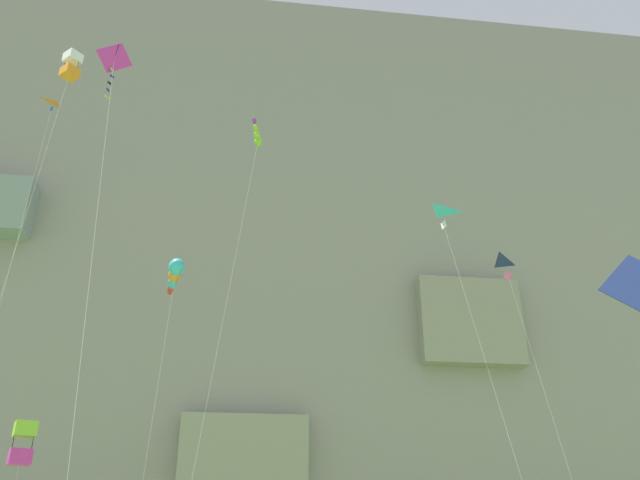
# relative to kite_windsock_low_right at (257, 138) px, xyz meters

# --- Properties ---
(cliff_face) EXTENTS (180.00, 34.23, 55.94)m
(cliff_face) POSITION_rel_kite_windsock_low_right_xyz_m (0.43, 33.52, 2.12)
(cliff_face) COLOR gray
(cliff_face) RESTS_ON ground
(kite_windsock_low_right) EXTENTS (3.20, 4.55, 26.29)m
(kite_windsock_low_right) POSITION_rel_kite_windsock_low_right_xyz_m (0.00, 0.00, 0.00)
(kite_windsock_low_right) COLOR #8CCC33
(kite_windsock_low_right) RESTS_ON ground
(kite_delta_low_center) EXTENTS (3.52, 4.62, 19.58)m
(kite_delta_low_center) POSITION_rel_kite_windsock_low_right_xyz_m (10.99, -1.64, -6.79)
(kite_delta_low_center) COLOR #38B2D1
(kite_delta_low_center) RESTS_ON ground
(kite_box_near_cliff) EXTENTS (1.94, 3.18, 8.35)m
(kite_box_near_cliff) POSITION_rel_kite_windsock_low_right_xyz_m (-11.53, 2.85, -18.59)
(kite_box_near_cliff) COLOR #8CCC33
(kite_box_near_cliff) RESTS_ON ground
(kite_delta_mid_left) EXTENTS (2.30, 3.20, 18.56)m
(kite_delta_mid_left) POSITION_rel_kite_windsock_low_right_xyz_m (17.23, 2.31, -7.77)
(kite_delta_mid_left) COLOR navy
(kite_delta_mid_left) RESTS_ON ground
(kite_diamond_far_left) EXTENTS (2.88, 5.67, 22.54)m
(kite_diamond_far_left) POSITION_rel_kite_windsock_low_right_xyz_m (-6.46, -11.63, -5.15)
(kite_diamond_far_left) COLOR #CC3399
(kite_diamond_far_left) RESTS_ON ground
(kite_delta_mid_right) EXTENTS (1.58, 5.91, 30.30)m
(kite_delta_mid_right) POSITION_rel_kite_windsock_low_right_xyz_m (-14.06, 3.91, 2.66)
(kite_delta_mid_right) COLOR orange
(kite_delta_mid_right) RESTS_ON ground
(kite_box_high_left) EXTENTS (1.17, 5.97, 27.84)m
(kite_box_high_left) POSITION_rel_kite_windsock_low_right_xyz_m (-10.77, -4.14, 1.10)
(kite_box_high_left) COLOR white
(kite_box_high_left) RESTS_ON ground
(kite_windsock_low_left) EXTENTS (1.56, 6.69, 17.07)m
(kite_windsock_low_left) POSITION_rel_kite_windsock_low_right_xyz_m (-4.33, 0.96, -9.29)
(kite_windsock_low_left) COLOR #38B2D1
(kite_windsock_low_left) RESTS_ON ground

